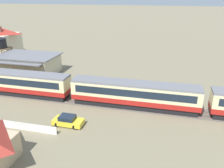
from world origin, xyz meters
name	(u,v)px	position (x,y,z in m)	size (l,w,h in m)	color
ground_plane	(135,108)	(0.00, 0.00, 0.00)	(600.00, 600.00, 0.00)	#7A7056
passenger_train	(73,87)	(-10.27, 0.59, 2.21)	(81.73, 3.17, 3.99)	#AD1E19
railway_track	(46,97)	(-15.34, 0.59, 0.01)	(143.06, 3.60, 0.04)	#665B51
station_building	(28,64)	(-25.34, 11.43, 2.06)	(13.27, 9.44, 4.07)	beige
parked_car_yellow	(68,121)	(-7.88, -6.98, 0.64)	(4.06, 1.89, 1.35)	yellow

